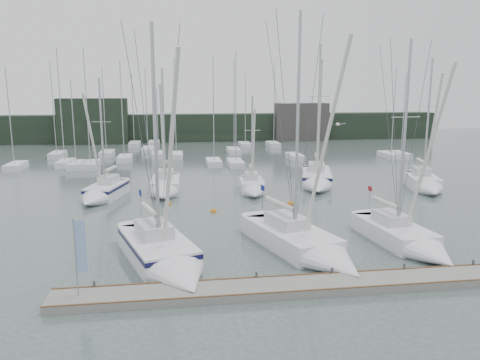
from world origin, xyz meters
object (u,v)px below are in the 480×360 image
at_px(sailboat_mid_a, 101,194).
at_px(buoy_c, 168,204).
at_px(sailboat_near_center, 311,248).
at_px(sailboat_mid_e, 426,185).
at_px(buoy_d, 279,204).
at_px(buoy_b, 290,204).
at_px(sailboat_mid_b, 165,188).
at_px(sailboat_near_right, 411,242).
at_px(sailboat_near_left, 166,259).
at_px(buoy_a, 213,212).
at_px(dock_banner, 79,251).
at_px(sailboat_mid_c, 253,188).
at_px(sailboat_mid_d, 317,180).

xyz_separation_m(sailboat_mid_a, buoy_c, (5.89, -2.40, -0.60)).
distance_m(sailboat_near_center, sailboat_mid_e, 22.81).
bearing_deg(buoy_d, buoy_b, -8.96).
distance_m(sailboat_near_center, sailboat_mid_b, 20.13).
distance_m(sailboat_near_right, buoy_c, 20.37).
xyz_separation_m(sailboat_near_left, buoy_b, (10.40, 13.35, -0.64)).
bearing_deg(buoy_c, buoy_b, -8.30).
distance_m(sailboat_mid_a, buoy_a, 11.00).
distance_m(buoy_c, dock_banner, 19.03).
relative_size(sailboat_near_left, sailboat_near_right, 1.05).
bearing_deg(buoy_d, sailboat_near_center, -94.36).
relative_size(sailboat_mid_c, sailboat_mid_e, 0.73).
bearing_deg(buoy_a, sailboat_near_right, -43.55).
bearing_deg(buoy_b, sailboat_mid_c, 118.73).
xyz_separation_m(sailboat_mid_a, sailboat_mid_b, (5.60, 1.56, -0.00)).
bearing_deg(sailboat_mid_d, buoy_c, -145.48).
relative_size(sailboat_near_left, sailboat_mid_b, 1.15).
bearing_deg(sailboat_near_right, buoy_b, 104.24).
xyz_separation_m(sailboat_mid_a, buoy_a, (9.57, -5.40, -0.60)).
height_order(sailboat_mid_a, dock_banner, sailboat_mid_a).
height_order(sailboat_near_left, dock_banner, sailboat_near_left).
xyz_separation_m(sailboat_mid_a, sailboat_mid_e, (30.67, -0.58, 0.02)).
height_order(sailboat_near_left, sailboat_mid_c, sailboat_near_left).
xyz_separation_m(sailboat_near_left, sailboat_mid_e, (24.72, 16.70, -0.02)).
bearing_deg(buoy_a, sailboat_near_left, -106.96).
xyz_separation_m(sailboat_mid_e, buoy_a, (-21.10, -4.82, -0.62)).
bearing_deg(sailboat_mid_b, sailboat_mid_d, 6.40).
distance_m(sailboat_mid_c, sailboat_mid_d, 7.19).
bearing_deg(sailboat_near_center, sailboat_near_left, 167.84).
xyz_separation_m(sailboat_near_right, sailboat_mid_c, (-7.08, 16.85, -0.00)).
relative_size(sailboat_near_right, buoy_a, 25.94).
relative_size(sailboat_mid_a, buoy_a, 21.73).
bearing_deg(buoy_b, buoy_c, 171.70).
bearing_deg(sailboat_near_center, buoy_a, 96.25).
height_order(sailboat_near_center, sailboat_mid_d, sailboat_near_center).
xyz_separation_m(sailboat_mid_a, sailboat_mid_d, (20.73, 2.67, 0.08)).
bearing_deg(sailboat_mid_b, sailboat_near_left, -86.72).
relative_size(sailboat_mid_d, buoy_a, 28.40).
xyz_separation_m(sailboat_mid_e, buoy_d, (-15.31, -3.19, -0.62)).
distance_m(sailboat_mid_a, buoy_d, 15.82).
relative_size(sailboat_near_center, buoy_d, 30.38).
relative_size(sailboat_near_center, dock_banner, 4.13).
xyz_separation_m(dock_banner, buoy_d, (13.25, 17.10, -2.60)).
relative_size(buoy_c, buoy_d, 1.19).
bearing_deg(sailboat_near_center, sailboat_mid_c, 74.76).
bearing_deg(sailboat_mid_c, sailboat_near_center, -82.79).
distance_m(sailboat_mid_b, sailboat_mid_c, 8.27).
relative_size(sailboat_mid_d, dock_banner, 4.05).
distance_m(sailboat_near_left, sailboat_mid_b, 18.84).
height_order(buoy_a, buoy_c, buoy_c).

